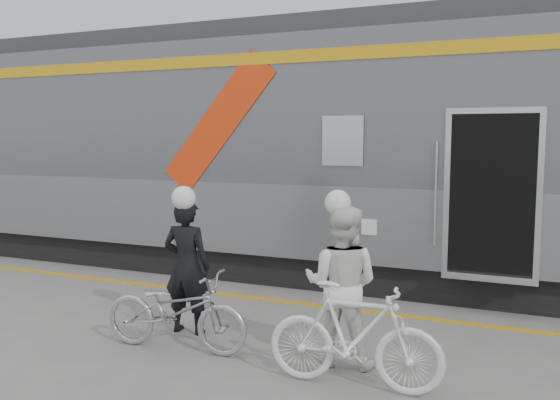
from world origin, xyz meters
The scene contains 9 objects.
ground centered at (0.00, 0.00, 0.00)m, with size 90.00×90.00×0.00m, color slate.
train centered at (0.27, 4.19, 2.05)m, with size 24.00×3.17×4.10m.
safety_strip centered at (0.00, 2.15, 0.00)m, with size 24.00×0.12×0.01m, color gold.
man centered at (-0.75, 0.50, 0.80)m, with size 0.58×0.38×1.59m, color black.
bicycle_left centered at (-0.55, -0.05, 0.44)m, with size 0.58×1.67×0.88m, color #A8ABB0.
woman centered at (1.21, 0.32, 0.82)m, with size 0.79×0.62×1.63m, color white.
bicycle_right centered at (1.51, -0.23, 0.49)m, with size 0.46×1.65×0.99m, color white.
helmet_man centered at (-0.75, 0.50, 1.73)m, with size 0.28×0.28×0.28m, color white.
helmet_woman centered at (1.21, 0.32, 1.76)m, with size 0.26×0.26×0.26m, color white.
Camera 1 is at (2.98, -5.31, 2.32)m, focal length 38.00 mm.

